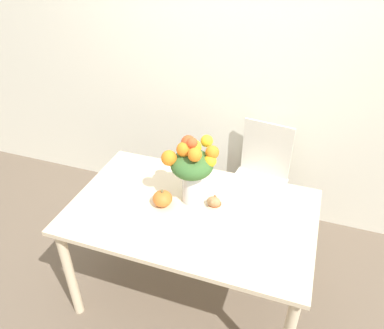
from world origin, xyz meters
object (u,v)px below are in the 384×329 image
(pumpkin, at_px, (162,198))
(dining_chair_near_window, at_px, (259,179))
(flower_vase, at_px, (192,166))
(turkey_figurine, at_px, (214,200))

(pumpkin, xyz_separation_m, dining_chair_near_window, (0.46, 0.85, -0.33))
(flower_vase, bearing_deg, turkey_figurine, 1.56)
(pumpkin, height_order, turkey_figurine, pumpkin)
(pumpkin, xyz_separation_m, turkey_figurine, (0.30, 0.10, -0.01))
(turkey_figurine, relative_size, dining_chair_near_window, 0.12)
(flower_vase, height_order, turkey_figurine, flower_vase)
(flower_vase, height_order, dining_chair_near_window, flower_vase)
(turkey_figurine, bearing_deg, dining_chair_near_window, 77.84)
(pumpkin, bearing_deg, flower_vase, 32.88)
(pumpkin, distance_m, dining_chair_near_window, 1.03)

